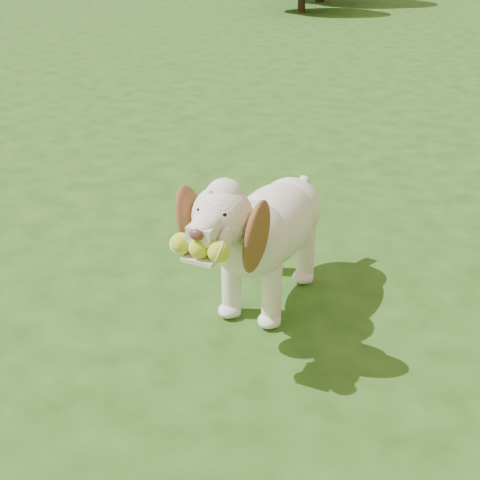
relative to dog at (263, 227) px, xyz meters
The scene contains 2 objects.
ground 0.59m from the dog, 54.63° to the left, with size 80.00×80.00×0.00m, color #204413.
dog is the anchor object (origin of this frame).
Camera 1 is at (1.31, -2.42, 1.64)m, focal length 50.00 mm.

